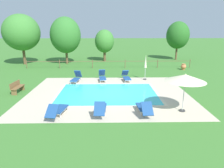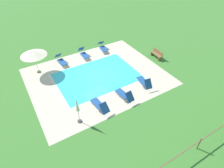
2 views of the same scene
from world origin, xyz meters
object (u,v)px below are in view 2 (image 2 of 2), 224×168
(sun_lounger_north_end, at_px, (61,60))
(patio_umbrella_open_foreground, at_px, (33,53))
(wooden_bench_lawn_side, at_px, (157,54))
(sun_lounger_south_near_corner, at_px, (144,82))
(sun_lounger_north_mid, at_px, (84,54))
(sun_lounger_south_mid, at_px, (103,47))
(sun_lounger_north_far, at_px, (99,105))
(patio_umbrella_closed_row_mid_west, at_px, (77,106))
(sun_lounger_north_near_steps, at_px, (124,95))

(sun_lounger_north_end, xyz_separation_m, patio_umbrella_open_foreground, (2.39, 0.32, 1.69))
(wooden_bench_lawn_side, bearing_deg, sun_lounger_south_near_corner, 36.08)
(sun_lounger_north_mid, distance_m, sun_lounger_south_mid, 2.45)
(sun_lounger_north_far, bearing_deg, patio_umbrella_closed_row_mid_west, 11.74)
(sun_lounger_north_mid, relative_size, sun_lounger_north_end, 0.98)
(sun_lounger_north_mid, xyz_separation_m, patio_umbrella_open_foreground, (4.92, 0.34, 1.68))
(patio_umbrella_open_foreground, height_order, wooden_bench_lawn_side, patio_umbrella_open_foreground)
(sun_lounger_north_near_steps, bearing_deg, sun_lounger_north_mid, -89.25)
(sun_lounger_north_near_steps, relative_size, sun_lounger_north_mid, 0.98)
(sun_lounger_north_near_steps, xyz_separation_m, sun_lounger_north_mid, (0.10, -7.66, -0.01))
(sun_lounger_south_near_corner, relative_size, sun_lounger_south_mid, 0.92)
(sun_lounger_south_mid, bearing_deg, patio_umbrella_open_foreground, 4.12)
(sun_lounger_south_mid, bearing_deg, patio_umbrella_closed_row_mid_west, 51.86)
(sun_lounger_north_far, bearing_deg, sun_lounger_north_near_steps, 179.23)
(sun_lounger_north_mid, xyz_separation_m, sun_lounger_south_mid, (-2.44, -0.19, -0.01))
(sun_lounger_south_mid, xyz_separation_m, patio_umbrella_open_foreground, (7.36, 0.53, 1.69))
(sun_lounger_north_near_steps, bearing_deg, wooden_bench_lawn_side, -151.92)
(sun_lounger_south_mid, bearing_deg, sun_lounger_north_far, 59.53)
(sun_lounger_north_near_steps, relative_size, patio_umbrella_open_foreground, 0.80)
(sun_lounger_north_mid, distance_m, sun_lounger_north_far, 7.93)
(sun_lounger_north_mid, xyz_separation_m, wooden_bench_lawn_side, (-6.61, 4.19, 0.08))
(sun_lounger_south_mid, bearing_deg, sun_lounger_north_end, 2.38)
(sun_lounger_north_near_steps, xyz_separation_m, patio_umbrella_open_foreground, (5.02, -7.32, 1.67))
(sun_lounger_north_far, xyz_separation_m, wooden_bench_lawn_side, (-8.77, -3.44, 0.08))
(sun_lounger_north_far, distance_m, sun_lounger_south_mid, 9.07)
(sun_lounger_north_far, bearing_deg, sun_lounger_south_mid, -120.47)
(sun_lounger_north_near_steps, bearing_deg, patio_umbrella_closed_row_mid_west, 4.90)
(sun_lounger_north_near_steps, distance_m, sun_lounger_south_mid, 8.19)
(sun_lounger_north_far, distance_m, patio_umbrella_open_foreground, 7.97)
(sun_lounger_south_mid, height_order, patio_umbrella_closed_row_mid_west, patio_umbrella_closed_row_mid_west)
(sun_lounger_north_end, bearing_deg, patio_umbrella_closed_row_mid_west, 79.56)
(sun_lounger_south_mid, distance_m, patio_umbrella_closed_row_mid_west, 10.50)
(sun_lounger_north_far, distance_m, wooden_bench_lawn_side, 9.42)
(patio_umbrella_open_foreground, bearing_deg, wooden_bench_lawn_side, 161.54)
(sun_lounger_south_near_corner, xyz_separation_m, sun_lounger_south_mid, (0.06, -7.37, -0.02))
(sun_lounger_north_mid, distance_m, patio_umbrella_open_foreground, 5.21)
(sun_lounger_north_far, xyz_separation_m, sun_lounger_south_mid, (-4.60, -7.82, -0.01))
(sun_lounger_north_near_steps, xyz_separation_m, wooden_bench_lawn_side, (-6.51, -3.47, 0.07))
(sun_lounger_south_near_corner, height_order, patio_umbrella_open_foreground, patio_umbrella_open_foreground)
(sun_lounger_north_mid, relative_size, wooden_bench_lawn_side, 1.27)
(sun_lounger_south_near_corner, bearing_deg, sun_lounger_north_end, -54.92)
(sun_lounger_north_near_steps, height_order, sun_lounger_south_near_corner, sun_lounger_south_near_corner)
(patio_umbrella_open_foreground, bearing_deg, sun_lounger_south_near_corner, 137.33)
(sun_lounger_north_end, distance_m, patio_umbrella_closed_row_mid_west, 8.22)
(sun_lounger_north_end, xyz_separation_m, wooden_bench_lawn_side, (-9.14, 4.17, 0.08))
(patio_umbrella_closed_row_mid_west, bearing_deg, sun_lounger_south_near_corner, -172.71)
(sun_lounger_north_far, xyz_separation_m, sun_lounger_north_end, (0.37, -7.61, -0.00))
(sun_lounger_north_end, bearing_deg, sun_lounger_north_far, 92.76)
(sun_lounger_south_near_corner, bearing_deg, sun_lounger_north_far, 5.50)
(sun_lounger_north_near_steps, xyz_separation_m, sun_lounger_south_mid, (-2.34, -7.85, -0.02))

